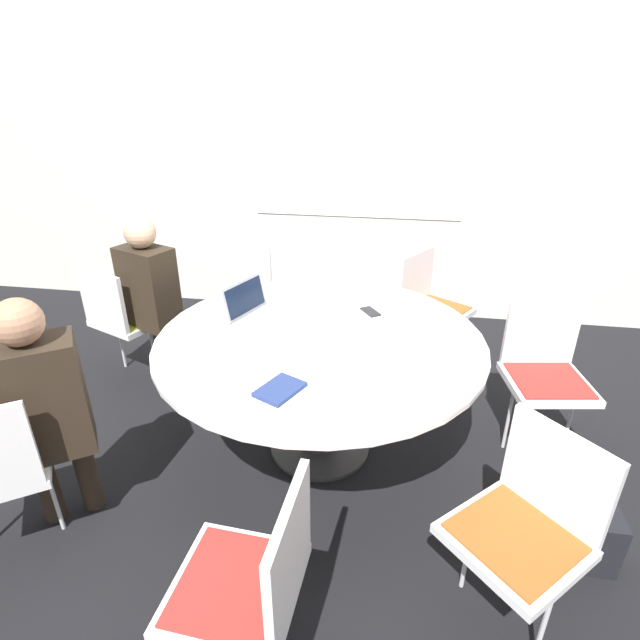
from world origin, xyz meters
TOP-DOWN VIEW (x-y plane):
  - ground_plane at (0.00, 0.00)m, footprint 16.00×16.00m
  - wall_back at (0.00, 2.04)m, footprint 8.00×0.07m
  - conference_table at (0.00, 0.00)m, footprint 1.75×1.75m
  - chair_0 at (-1.48, 0.55)m, footprint 0.57×0.56m
  - chair_2 at (-0.02, -1.28)m, footprint 0.45×0.47m
  - chair_3 at (0.93, -0.89)m, footprint 0.61×0.61m
  - chair_4 at (1.25, 0.27)m, footprint 0.50×0.49m
  - chair_5 at (0.64, 1.11)m, footprint 0.59×0.60m
  - chair_6 at (-0.43, 1.21)m, footprint 0.53×0.54m
  - person_0 at (-1.23, 0.53)m, footprint 0.42×0.35m
  - person_1 at (-1.11, -0.75)m, footprint 0.42×0.39m
  - laptop at (-0.42, 0.18)m, footprint 0.33×0.40m
  - spiral_notebook at (-0.09, -0.54)m, footprint 0.23×0.25m
  - coffee_cup at (-0.06, -0.20)m, footprint 0.08×0.08m
  - cell_phone at (0.25, 0.35)m, footprint 0.14×0.16m
  - handbag at (1.25, -0.59)m, footprint 0.36×0.16m

SIDE VIEW (x-z plane):
  - ground_plane at x=0.00m, z-range 0.00..0.00m
  - handbag at x=1.25m, z-range 0.00..0.28m
  - chair_0 at x=-1.48m, z-range 0.09..0.96m
  - chair_2 at x=-0.02m, z-range 0.09..0.96m
  - chair_3 at x=0.93m, z-range 0.09..0.96m
  - chair_4 at x=1.25m, z-range 0.09..0.96m
  - chair_5 at x=0.64m, z-range 0.09..0.96m
  - chair_6 at x=-0.43m, z-range 0.09..0.96m
  - conference_table at x=0.00m, z-range 0.24..0.99m
  - person_0 at x=-1.23m, z-range 0.11..1.32m
  - person_1 at x=-1.11m, z-range 0.11..1.32m
  - cell_phone at x=0.25m, z-range 0.75..0.76m
  - spiral_notebook at x=-0.09m, z-range 0.75..0.77m
  - coffee_cup at x=-0.06m, z-range 0.75..0.85m
  - laptop at x=-0.42m, z-range 0.70..0.91m
  - wall_back at x=0.00m, z-range 0.00..2.70m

